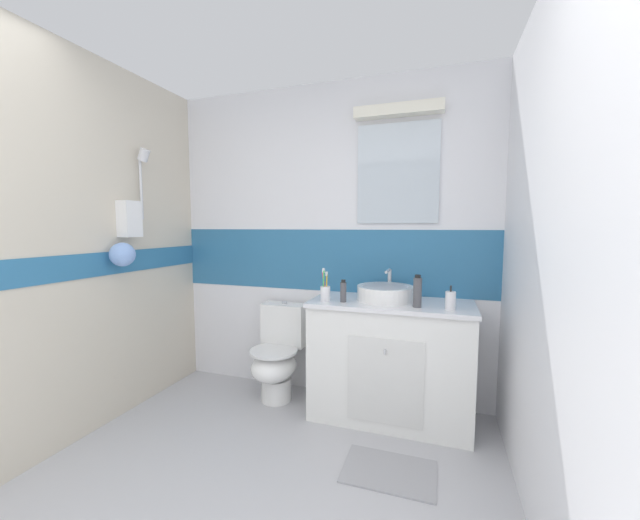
% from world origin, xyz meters
% --- Properties ---
extents(ground_plane, '(3.20, 3.48, 0.04)m').
position_xyz_m(ground_plane, '(0.00, 1.20, -0.02)').
color(ground_plane, '#B2B2B7').
extents(wall_back_tiled, '(3.20, 0.20, 2.50)m').
position_xyz_m(wall_back_tiled, '(0.01, 2.45, 1.26)').
color(wall_back_tiled, white).
rests_on(wall_back_tiled, ground_plane).
extents(wall_left_shower_alcove, '(0.29, 3.48, 2.50)m').
position_xyz_m(wall_left_shower_alcove, '(-1.35, 1.20, 1.25)').
color(wall_left_shower_alcove, beige).
rests_on(wall_left_shower_alcove, ground_plane).
extents(wall_right_plain, '(0.10, 3.48, 2.50)m').
position_xyz_m(wall_right_plain, '(1.35, 1.20, 1.25)').
color(wall_right_plain, white).
rests_on(wall_right_plain, ground_plane).
extents(vanity_cabinet, '(1.12, 0.53, 0.85)m').
position_xyz_m(vanity_cabinet, '(0.56, 2.15, 0.43)').
color(vanity_cabinet, white).
rests_on(vanity_cabinet, ground_plane).
extents(sink_basin, '(0.40, 0.44, 0.21)m').
position_xyz_m(sink_basin, '(0.52, 2.17, 0.91)').
color(sink_basin, white).
rests_on(sink_basin, vanity_cabinet).
extents(toilet, '(0.37, 0.50, 0.76)m').
position_xyz_m(toilet, '(-0.32, 2.15, 0.35)').
color(toilet, white).
rests_on(toilet, ground_plane).
extents(toothbrush_cup, '(0.07, 0.07, 0.23)m').
position_xyz_m(toothbrush_cup, '(0.12, 2.01, 0.91)').
color(toothbrush_cup, white).
rests_on(toothbrush_cup, vanity_cabinet).
extents(soap_dispenser, '(0.06, 0.06, 0.16)m').
position_xyz_m(soap_dispenser, '(0.95, 2.01, 0.91)').
color(soap_dispenser, white).
rests_on(soap_dispenser, vanity_cabinet).
extents(shampoo_bottle_tall, '(0.05, 0.05, 0.21)m').
position_xyz_m(shampoo_bottle_tall, '(0.75, 2.01, 0.95)').
color(shampoo_bottle_tall, '#4C4C51').
rests_on(shampoo_bottle_tall, vanity_cabinet).
extents(deodorant_spray_can, '(0.04, 0.04, 0.16)m').
position_xyz_m(deodorant_spray_can, '(0.25, 2.02, 0.92)').
color(deodorant_spray_can, '#4C4C51').
rests_on(deodorant_spray_can, vanity_cabinet).
extents(bath_mat, '(0.51, 0.35, 0.01)m').
position_xyz_m(bath_mat, '(0.64, 1.55, 0.01)').
color(bath_mat, '#99999E').
rests_on(bath_mat, ground_plane).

